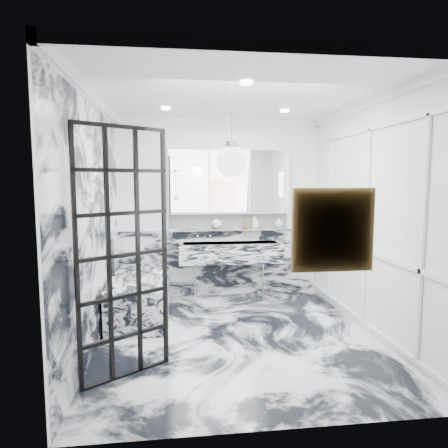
{
  "coord_description": "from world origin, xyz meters",
  "views": [
    {
      "loc": [
        -0.7,
        -4.51,
        1.86
      ],
      "look_at": [
        -0.08,
        0.5,
        1.29
      ],
      "focal_mm": 32.0,
      "sensor_mm": 36.0,
      "label": 1
    }
  ],
  "objects": [
    {
      "name": "floor",
      "position": [
        0.0,
        0.0,
        0.0
      ],
      "size": [
        3.6,
        3.6,
        0.0
      ],
      "primitive_type": "plane",
      "color": "silver",
      "rests_on": "ground"
    },
    {
      "name": "ceiling",
      "position": [
        0.0,
        0.0,
        2.8
      ],
      "size": [
        3.6,
        3.6,
        0.0
      ],
      "primitive_type": "plane",
      "rotation": [
        3.14,
        0.0,
        0.0
      ],
      "color": "white",
      "rests_on": "wall_back"
    },
    {
      "name": "wall_back",
      "position": [
        0.0,
        1.8,
        1.4
      ],
      "size": [
        3.6,
        0.0,
        3.6
      ],
      "primitive_type": "plane",
      "rotation": [
        1.57,
        0.0,
        0.0
      ],
      "color": "white",
      "rests_on": "floor"
    },
    {
      "name": "wall_front",
      "position": [
        0.0,
        -1.8,
        1.4
      ],
      "size": [
        3.6,
        0.0,
        3.6
      ],
      "primitive_type": "plane",
      "rotation": [
        -1.57,
        0.0,
        0.0
      ],
      "color": "white",
      "rests_on": "floor"
    },
    {
      "name": "wall_left",
      "position": [
        -1.6,
        0.0,
        1.4
      ],
      "size": [
        0.0,
        3.6,
        3.6
      ],
      "primitive_type": "plane",
      "rotation": [
        1.57,
        0.0,
        1.57
      ],
      "color": "white",
      "rests_on": "floor"
    },
    {
      "name": "wall_right",
      "position": [
        1.6,
        0.0,
        1.4
      ],
      "size": [
        0.0,
        3.6,
        3.6
      ],
      "primitive_type": "plane",
      "rotation": [
        1.57,
        0.0,
        -1.57
      ],
      "color": "white",
      "rests_on": "floor"
    },
    {
      "name": "marble_clad_back",
      "position": [
        0.0,
        1.78,
        0.53
      ],
      "size": [
        3.18,
        0.05,
        1.05
      ],
      "primitive_type": "cube",
      "color": "silver",
      "rests_on": "floor"
    },
    {
      "name": "marble_clad_left",
      "position": [
        -1.59,
        0.0,
        1.34
      ],
      "size": [
        0.02,
        3.56,
        2.68
      ],
      "primitive_type": "cube",
      "color": "silver",
      "rests_on": "floor"
    },
    {
      "name": "panel_molding",
      "position": [
        1.58,
        0.0,
        1.3
      ],
      "size": [
        0.03,
        3.4,
        2.3
      ],
      "primitive_type": "cube",
      "color": "white",
      "rests_on": "floor"
    },
    {
      "name": "soap_bottle_a",
      "position": [
        0.56,
        1.71,
        1.2
      ],
      "size": [
        0.1,
        0.1,
        0.22
      ],
      "primitive_type": "imported",
      "rotation": [
        0.0,
        0.0,
        0.18
      ],
      "color": "#8C5919",
      "rests_on": "ledge"
    },
    {
      "name": "soap_bottle_b",
      "position": [
        0.59,
        1.71,
        1.17
      ],
      "size": [
        0.09,
        0.09,
        0.16
      ],
      "primitive_type": "imported",
      "rotation": [
        0.0,
        0.0,
        -0.27
      ],
      "color": "#4C4C51",
      "rests_on": "ledge"
    },
    {
      "name": "soap_bottle_c",
      "position": [
        0.96,
        1.71,
        1.17
      ],
      "size": [
        0.15,
        0.15,
        0.16
      ],
      "primitive_type": "imported",
      "rotation": [
        0.0,
        0.0,
        -0.19
      ],
      "color": "silver",
      "rests_on": "ledge"
    },
    {
      "name": "face_pot",
      "position": [
        -0.05,
        1.71,
        1.17
      ],
      "size": [
        0.15,
        0.15,
        0.15
      ],
      "primitive_type": "sphere",
      "color": "white",
      "rests_on": "ledge"
    },
    {
      "name": "amber_bottle",
      "position": [
        0.4,
        1.71,
        1.14
      ],
      "size": [
        0.04,
        0.04,
        0.1
      ],
      "primitive_type": "cylinder",
      "color": "#8C5919",
      "rests_on": "ledge"
    },
    {
      "name": "flower_vase",
      "position": [
        -0.91,
        0.23,
        0.61
      ],
      "size": [
        0.08,
        0.08,
        0.12
      ],
      "primitive_type": "cylinder",
      "color": "silver",
      "rests_on": "bathtub"
    },
    {
      "name": "crittall_door",
      "position": [
        -1.17,
        -0.81,
        1.16
      ],
      "size": [
        0.75,
        0.52,
        2.33
      ],
      "primitive_type": null,
      "rotation": [
        0.0,
        0.0,
        0.59
      ],
      "color": "black",
      "rests_on": "floor"
    },
    {
      "name": "artwork",
      "position": [
        0.44,
        -1.76,
        1.49
      ],
      "size": [
        0.51,
        0.05,
        0.51
      ],
      "primitive_type": "cube",
      "color": "#C14013",
      "rests_on": "wall_front"
    },
    {
      "name": "pendant_light",
      "position": [
        -0.21,
        -1.09,
        2.01
      ],
      "size": [
        0.26,
        0.26,
        0.26
      ],
      "primitive_type": "sphere",
      "color": "white",
      "rests_on": "ceiling"
    },
    {
      "name": "trough_sink",
      "position": [
        0.15,
        1.55,
        0.73
      ],
      "size": [
        1.6,
        0.45,
        0.3
      ],
      "primitive_type": "cube",
      "color": "silver",
      "rests_on": "wall_back"
    },
    {
      "name": "ledge",
      "position": [
        0.15,
        1.72,
        1.07
      ],
      "size": [
        1.9,
        0.14,
        0.04
      ],
      "primitive_type": "cube",
      "color": "silver",
      "rests_on": "wall_back"
    },
    {
      "name": "subway_tile",
      "position": [
        0.15,
        1.78,
        1.21
      ],
      "size": [
        1.9,
        0.03,
        0.23
      ],
      "primitive_type": "cube",
      "color": "white",
      "rests_on": "wall_back"
    },
    {
      "name": "mirror_cabinet",
      "position": [
        0.15,
        1.73,
        1.82
      ],
      "size": [
        1.9,
        0.16,
        1.0
      ],
      "primitive_type": "cube",
      "color": "white",
      "rests_on": "wall_back"
    },
    {
      "name": "sconce_left",
      "position": [
        -0.67,
        1.63,
        1.78
      ],
      "size": [
        0.07,
        0.07,
        0.4
      ],
      "primitive_type": "cylinder",
      "color": "white",
      "rests_on": "mirror_cabinet"
    },
    {
      "name": "sconce_right",
      "position": [
        0.97,
        1.63,
        1.78
      ],
      "size": [
        0.07,
        0.07,
        0.4
      ],
      "primitive_type": "cylinder",
      "color": "white",
      "rests_on": "mirror_cabinet"
    },
    {
      "name": "bathtub",
      "position": [
        -1.18,
        0.9,
        0.28
      ],
      "size": [
        0.75,
        1.65,
        0.55
      ],
      "primitive_type": "cube",
      "color": "silver",
      "rests_on": "floor"
    }
  ]
}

